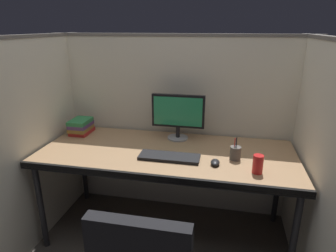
{
  "coord_description": "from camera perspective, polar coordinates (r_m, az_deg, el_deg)",
  "views": [
    {
      "loc": [
        0.42,
        -1.67,
        1.63
      ],
      "look_at": [
        0.0,
        0.35,
        0.92
      ],
      "focal_mm": 31.12,
      "sensor_mm": 36.0,
      "label": 1
    }
  ],
  "objects": [
    {
      "name": "cubicle_partition_rear",
      "position": [
        2.59,
        1.76,
        0.06
      ],
      "size": [
        2.21,
        0.06,
        1.57
      ],
      "color": "beige",
      "rests_on": "ground"
    },
    {
      "name": "cubicle_partition_left",
      "position": [
        2.49,
        -23.86,
        -2.44
      ],
      "size": [
        0.06,
        1.41,
        1.57
      ],
      "color": "beige",
      "rests_on": "ground"
    },
    {
      "name": "cubicle_partition_right",
      "position": [
        2.13,
        26.52,
        -6.39
      ],
      "size": [
        0.06,
        1.41,
        1.57
      ],
      "color": "beige",
      "rests_on": "ground"
    },
    {
      "name": "desk",
      "position": [
        2.21,
        -0.33,
        -6.16
      ],
      "size": [
        1.9,
        0.8,
        0.74
      ],
      "color": "#997551",
      "rests_on": "ground"
    },
    {
      "name": "monitor_center",
      "position": [
        2.36,
        1.98,
        2.4
      ],
      "size": [
        0.43,
        0.17,
        0.37
      ],
      "color": "gray",
      "rests_on": "desk"
    },
    {
      "name": "keyboard_main",
      "position": [
        2.07,
        0.26,
        -6.08
      ],
      "size": [
        0.43,
        0.15,
        0.02
      ],
      "primitive_type": "cube",
      "color": "black",
      "rests_on": "desk"
    },
    {
      "name": "computer_mouse",
      "position": [
        2.0,
        9.22,
        -7.06
      ],
      "size": [
        0.06,
        0.1,
        0.04
      ],
      "color": "black",
      "rests_on": "desk"
    },
    {
      "name": "book_stack",
      "position": [
        2.63,
        -16.68,
        -0.08
      ],
      "size": [
        0.15,
        0.22,
        0.13
      ],
      "color": "#B22626",
      "rests_on": "desk"
    },
    {
      "name": "soda_can",
      "position": [
        1.94,
        17.2,
        -7.15
      ],
      "size": [
        0.07,
        0.07,
        0.12
      ],
      "primitive_type": "cylinder",
      "color": "red",
      "rests_on": "desk"
    },
    {
      "name": "pen_cup",
      "position": [
        2.1,
        13.06,
        -5.16
      ],
      "size": [
        0.08,
        0.08,
        0.17
      ],
      "color": "#4C4742",
      "rests_on": "desk"
    }
  ]
}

